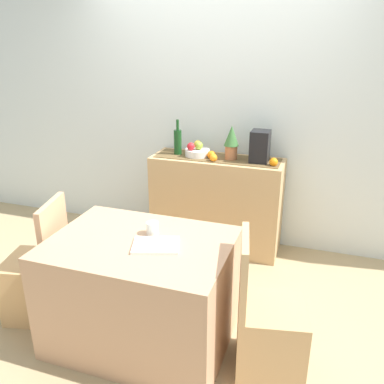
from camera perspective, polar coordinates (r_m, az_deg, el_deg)
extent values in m
cube|color=tan|center=(3.36, -2.47, -14.51)|extent=(6.40, 6.40, 0.02)
cube|color=silver|center=(3.90, 3.57, 12.24)|extent=(6.40, 0.06, 2.70)
cube|color=tan|center=(3.88, 3.42, -1.63)|extent=(1.21, 0.42, 0.90)
cube|color=brown|center=(3.73, 3.57, 4.80)|extent=(1.14, 0.32, 0.01)
cylinder|color=silver|center=(3.78, 0.76, 5.56)|extent=(0.23, 0.23, 0.06)
sphere|color=gold|center=(3.83, 0.80, 6.78)|extent=(0.07, 0.07, 0.07)
sphere|color=#8BA733|center=(3.75, 0.97, 6.54)|extent=(0.08, 0.08, 0.08)
sphere|color=red|center=(3.72, -0.16, 6.41)|extent=(0.07, 0.07, 0.07)
cylinder|color=#15411A|center=(3.82, -2.01, 6.96)|extent=(0.07, 0.07, 0.23)
cylinder|color=#15411A|center=(3.78, -2.04, 9.39)|extent=(0.03, 0.03, 0.10)
cube|color=black|center=(3.62, 9.51, 6.30)|extent=(0.16, 0.18, 0.28)
cylinder|color=#BA7046|center=(3.69, 5.50, 5.54)|extent=(0.11, 0.11, 0.13)
cone|color=#3A6B35|center=(3.65, 5.59, 7.89)|extent=(0.13, 0.13, 0.18)
sphere|color=orange|center=(3.55, 11.38, 4.14)|extent=(0.07, 0.07, 0.07)
sphere|color=orange|center=(3.70, 2.75, 5.21)|extent=(0.08, 0.08, 0.08)
sphere|color=orange|center=(3.62, 3.02, 4.81)|extent=(0.07, 0.07, 0.07)
cube|color=tan|center=(2.77, -7.04, -13.67)|extent=(1.14, 0.83, 0.74)
cube|color=white|center=(2.50, -5.09, -7.46)|extent=(0.33, 0.29, 0.02)
cylinder|color=silver|center=(2.64, -5.57, -5.09)|extent=(0.08, 0.08, 0.08)
cube|color=tan|center=(3.26, -20.89, -12.27)|extent=(0.48, 0.48, 0.45)
cube|color=tan|center=(2.97, -18.87, -5.39)|extent=(0.13, 0.40, 0.45)
cube|color=tan|center=(2.67, 10.92, -19.45)|extent=(0.47, 0.47, 0.45)
cube|color=tan|center=(2.39, 7.28, -11.06)|extent=(0.12, 0.40, 0.45)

